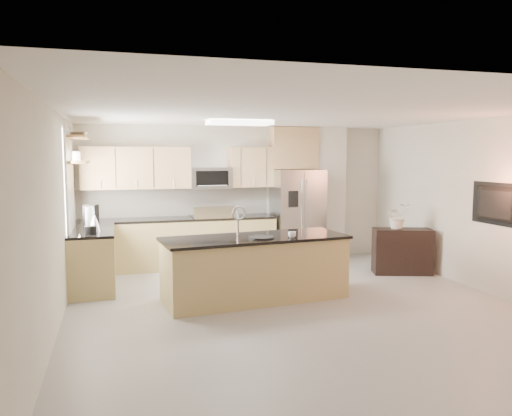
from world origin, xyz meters
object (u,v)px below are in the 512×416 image
object	(u,v)px
kettle	(95,222)
cup	(292,235)
blender	(90,222)
bowl	(78,134)
platter	(261,237)
coffee_maker	(91,216)
microwave	(210,178)
television	(494,204)
range	(212,241)
refrigerator	(297,216)
island	(255,268)
flower_vase	(398,210)
credenza	(402,251)

from	to	relation	value
kettle	cup	bearing A→B (deg)	-27.21
blender	bowl	distance (m)	1.59
platter	coffee_maker	xyz separation A→B (m)	(-2.31, 1.75, 0.17)
microwave	television	xyz separation A→B (m)	(3.51, -3.24, -0.28)
microwave	television	bearing A→B (deg)	-42.75
platter	kettle	bearing A→B (deg)	150.62
range	refrigerator	size ratio (longest dim) A/B	0.64
island	television	bearing A→B (deg)	-19.04
coffee_maker	platter	bearing A→B (deg)	-37.07
blender	kettle	distance (m)	0.33
cup	flower_vase	xyz separation A→B (m)	(2.34, 1.11, 0.17)
microwave	kettle	distance (m)	2.50
microwave	coffee_maker	size ratio (longest dim) A/B	2.20
range	flower_vase	bearing A→B (deg)	-26.38
island	coffee_maker	xyz separation A→B (m)	(-2.27, 1.60, 0.63)
coffee_maker	bowl	bearing A→B (deg)	150.13
credenza	range	bearing A→B (deg)	171.42
refrigerator	kettle	size ratio (longest dim) A/B	6.25
microwave	island	world-z (taller)	microwave
cup	kettle	xyz separation A→B (m)	(-2.66, 1.37, 0.10)
kettle	flower_vase	world-z (taller)	flower_vase
microwave	credenza	size ratio (longest dim) A/B	0.77
platter	coffee_maker	distance (m)	2.90
cup	platter	xyz separation A→B (m)	(-0.42, 0.10, -0.03)
blender	television	xyz separation A→B (m)	(5.58, -1.57, 0.26)
coffee_maker	flower_vase	distance (m)	5.12
platter	coffee_maker	size ratio (longest dim) A/B	1.04
credenza	flower_vase	world-z (taller)	flower_vase
cup	platter	size ratio (longest dim) A/B	0.32
range	platter	bearing A→B (deg)	-85.02
island	blender	distance (m)	2.46
refrigerator	kettle	bearing A→B (deg)	-162.32
island	microwave	bearing A→B (deg)	88.26
bowl	island	bearing A→B (deg)	-34.82
cup	blender	size ratio (longest dim) A/B	0.29
range	bowl	bearing A→B (deg)	-163.95
cup	television	distance (m)	2.95
refrigerator	coffee_maker	xyz separation A→B (m)	(-3.75, -0.69, 0.19)
refrigerator	coffee_maker	world-z (taller)	refrigerator
cup	television	bearing A→B (deg)	-10.50
range	platter	distance (m)	2.53
range	coffee_maker	bearing A→B (deg)	-160.64
kettle	television	distance (m)	5.86
credenza	kettle	xyz separation A→B (m)	(-5.08, 0.30, 0.65)
range	television	distance (m)	4.78
platter	blender	bearing A→B (deg)	157.79
refrigerator	bowl	size ratio (longest dim) A/B	4.32
island	cup	world-z (taller)	island
cup	coffee_maker	bearing A→B (deg)	145.84
blender	television	world-z (taller)	television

